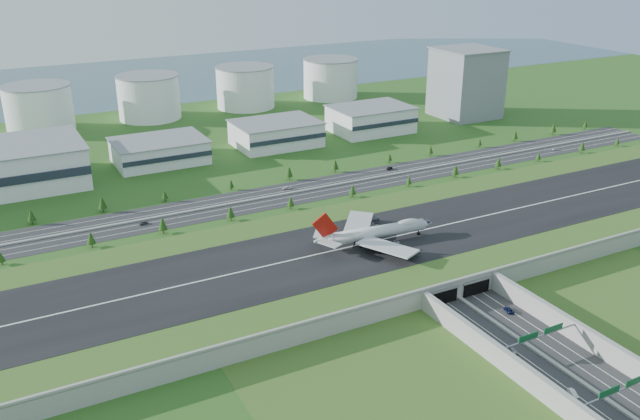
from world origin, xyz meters
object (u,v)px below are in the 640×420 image
car_2 (509,310)px  car_0 (513,350)px  car_5 (389,168)px  office_tower (466,83)px  car_4 (143,223)px  car_7 (287,188)px  car_1 (573,393)px  boeing_747 (375,232)px  fuel_tank_a (39,109)px  car_6 (556,150)px

car_2 → car_0: bearing=65.6°
car_5 → office_tower: bearing=99.6°
car_5 → car_4: bearing=-109.1°
office_tower → car_5: office_tower is taller
car_4 → car_7: car_4 is taller
car_0 → car_1: size_ratio=1.06×
car_1 → car_4: size_ratio=0.93×
boeing_747 → car_1: size_ratio=13.12×
fuel_tank_a → car_5: 277.89m
car_5 → car_7: size_ratio=0.93×
car_2 → car_7: bearing=-68.4°
car_2 → car_6: car_2 is taller
fuel_tank_a → car_1: size_ratio=10.65×
car_2 → car_5: bearing=-92.6°
car_7 → boeing_747: bearing=15.4°
car_1 → car_4: car_4 is taller
car_4 → car_7: 89.93m
office_tower → car_4: size_ratio=10.93×
fuel_tank_a → boeing_747: bearing=-70.7°
boeing_747 → car_4: 125.23m
car_1 → car_7: bearing=106.6°
boeing_747 → car_6: size_ratio=12.40×
car_0 → car_4: 200.52m
car_1 → car_6: 286.21m
car_1 → car_4: bearing=129.8°
fuel_tank_a → car_7: fuel_tank_a is taller
boeing_747 → car_6: boeing_747 is taller
car_2 → boeing_747: bearing=-56.5°
office_tower → car_6: (-6.60, -109.68, -26.69)m
car_7 → car_5: bearing=109.0°
office_tower → boeing_747: office_tower is taller
car_5 → boeing_747: bearing=-60.8°
boeing_747 → car_6: bearing=28.6°
car_0 → car_4: car_4 is taller
office_tower → car_7: (-207.83, -92.55, -26.59)m
fuel_tank_a → boeing_747: size_ratio=0.81×
fuel_tank_a → car_2: (130.85, -377.78, -16.61)m
boeing_747 → car_4: (-85.69, 90.48, -12.45)m
car_4 → car_6: car_4 is taller
car_4 → car_0: bearing=-167.5°
office_tower → car_2: bearing=-125.7°
fuel_tank_a → car_5: fuel_tank_a is taller
office_tower → car_2: size_ratio=9.89×
car_0 → car_6: (201.25, 175.62, -0.16)m
boeing_747 → car_0: 90.16m
car_7 → car_6: bearing=102.3°
office_tower → car_2: 324.87m
car_0 → car_7: 192.75m
fuel_tank_a → car_4: 222.42m
car_2 → car_6: bearing=-124.7°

